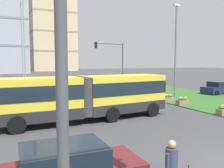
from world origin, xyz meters
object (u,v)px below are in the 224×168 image
(car_navy_sedan, at_px, (217,88))
(traffic_light_far_right, at_px, (114,58))
(flower_planter_3, at_px, (182,101))
(flower_planter_5, at_px, (148,94))
(traffic_light_near_left, at_px, (132,50))
(pedestrian_crossing, at_px, (171,165))
(streetlight_median, at_px, (176,48))
(articulated_bus, at_px, (87,96))
(car_silver_hatch, at_px, (20,88))
(flower_planter_2, at_px, (224,110))
(flower_planter_4, at_px, (168,98))
(apartment_tower_centre, at_px, (52,25))

(car_navy_sedan, xyz_separation_m, traffic_light_far_right, (-11.12, 6.67, 3.68))
(flower_planter_3, relative_size, flower_planter_5, 1.00)
(traffic_light_near_left, bearing_deg, pedestrian_crossing, 41.14)
(flower_planter_3, distance_m, streetlight_median, 6.35)
(articulated_bus, xyz_separation_m, car_silver_hatch, (-3.10, 16.45, -0.90))
(flower_planter_2, height_order, flower_planter_3, same)
(streetlight_median, bearing_deg, traffic_light_far_right, 115.02)
(flower_planter_2, xyz_separation_m, traffic_light_near_left, (-13.26, -9.40, 3.70))
(flower_planter_4, xyz_separation_m, traffic_light_near_left, (-13.26, -16.01, 3.70))
(flower_planter_5, relative_size, streetlight_median, 0.11)
(car_silver_hatch, relative_size, pedestrian_crossing, 2.60)
(flower_planter_3, bearing_deg, articulated_bus, -170.95)
(flower_planter_5, distance_m, traffic_light_near_left, 23.86)
(articulated_bus, distance_m, car_navy_sedan, 20.09)
(articulated_bus, distance_m, flower_planter_3, 9.92)
(flower_planter_2, distance_m, traffic_light_far_right, 16.19)
(flower_planter_4, bearing_deg, car_silver_hatch, 135.06)
(flower_planter_5, height_order, traffic_light_far_right, traffic_light_far_right)
(car_silver_hatch, relative_size, flower_planter_2, 4.12)
(pedestrian_crossing, relative_size, flower_planter_3, 1.58)
(flower_planter_3, distance_m, traffic_light_near_left, 19.57)
(flower_planter_2, height_order, streetlight_median, streetlight_median)
(articulated_bus, bearing_deg, pedestrian_crossing, -95.08)
(flower_planter_3, relative_size, apartment_tower_centre, 0.03)
(articulated_bus, relative_size, traffic_light_near_left, 1.96)
(car_silver_hatch, xyz_separation_m, flower_planter_5, (12.82, -9.32, -0.33))
(streetlight_median, bearing_deg, car_navy_sedan, 7.64)
(flower_planter_4, distance_m, traffic_light_near_left, 21.12)
(car_silver_hatch, distance_m, pedestrian_crossing, 26.59)
(flower_planter_4, relative_size, apartment_tower_centre, 0.03)
(pedestrian_crossing, distance_m, flower_planter_2, 12.78)
(car_navy_sedan, relative_size, flower_planter_5, 4.20)
(apartment_tower_centre, bearing_deg, articulated_bus, -99.89)
(car_silver_hatch, xyz_separation_m, car_navy_sedan, (22.26, -10.48, 0.00))
(car_silver_hatch, distance_m, flower_planter_3, 19.66)
(flower_planter_2, relative_size, flower_planter_5, 1.00)
(traffic_light_far_right, bearing_deg, flower_planter_2, -83.83)
(pedestrian_crossing, distance_m, traffic_light_far_right, 24.62)
(car_navy_sedan, xyz_separation_m, flower_planter_2, (-9.44, -8.93, -0.33))
(flower_planter_2, bearing_deg, car_silver_hatch, 123.45)
(traffic_light_far_right, bearing_deg, flower_planter_4, -79.38)
(flower_planter_3, height_order, flower_planter_4, same)
(flower_planter_5, relative_size, traffic_light_near_left, 0.18)
(traffic_light_near_left, bearing_deg, car_navy_sedan, 38.92)
(car_silver_hatch, xyz_separation_m, flower_planter_4, (12.82, -12.80, -0.33))
(pedestrian_crossing, xyz_separation_m, flower_planter_5, (10.62, 17.18, -0.58))
(traffic_light_far_right, bearing_deg, traffic_light_near_left, -114.84)
(car_navy_sedan, height_order, flower_planter_5, car_navy_sedan)
(flower_planter_5, height_order, apartment_tower_centre, apartment_tower_centre)
(car_silver_hatch, relative_size, flower_planter_4, 4.12)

